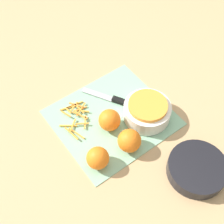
{
  "coord_description": "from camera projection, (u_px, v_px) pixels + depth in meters",
  "views": [
    {
      "loc": [
        0.38,
        0.51,
        0.92
      ],
      "look_at": [
        0.0,
        0.0,
        0.04
      ],
      "focal_mm": 50.0,
      "sensor_mm": 36.0,
      "label": 1
    }
  ],
  "objects": [
    {
      "name": "ground_plane",
      "position": [
        112.0,
        118.0,
        1.12
      ],
      "size": [
        4.0,
        4.0,
        0.0
      ],
      "primitive_type": "plane",
      "color": "tan"
    },
    {
      "name": "cutting_board",
      "position": [
        112.0,
        117.0,
        1.12
      ],
      "size": [
        0.39,
        0.36,
        0.01
      ],
      "color": "#84B793",
      "rests_on": "ground_plane"
    },
    {
      "name": "bowl_speckled",
      "position": [
        147.0,
        111.0,
        1.09
      ],
      "size": [
        0.17,
        0.17,
        0.07
      ],
      "color": "silver",
      "rests_on": "cutting_board"
    },
    {
      "name": "bowl_dark",
      "position": [
        197.0,
        169.0,
        0.98
      ],
      "size": [
        0.19,
        0.19,
        0.05
      ],
      "color": "black",
      "rests_on": "ground_plane"
    },
    {
      "name": "knife",
      "position": [
        120.0,
        101.0,
        1.15
      ],
      "size": [
        0.13,
        0.21,
        0.02
      ],
      "rotation": [
        0.0,
        0.0,
        -1.05
      ],
      "color": "black",
      "rests_on": "cutting_board"
    },
    {
      "name": "orange_left",
      "position": [
        129.0,
        141.0,
        1.01
      ],
      "size": [
        0.08,
        0.08,
        0.08
      ],
      "color": "orange",
      "rests_on": "cutting_board"
    },
    {
      "name": "orange_right",
      "position": [
        98.0,
        158.0,
        0.98
      ],
      "size": [
        0.07,
        0.07,
        0.07
      ],
      "color": "orange",
      "rests_on": "cutting_board"
    },
    {
      "name": "orange_back",
      "position": [
        110.0,
        120.0,
        1.06
      ],
      "size": [
        0.08,
        0.08,
        0.08
      ],
      "color": "orange",
      "rests_on": "cutting_board"
    },
    {
      "name": "peel_pile",
      "position": [
        76.0,
        116.0,
        1.11
      ],
      "size": [
        0.13,
        0.16,
        0.01
      ],
      "color": "orange",
      "rests_on": "cutting_board"
    }
  ]
}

